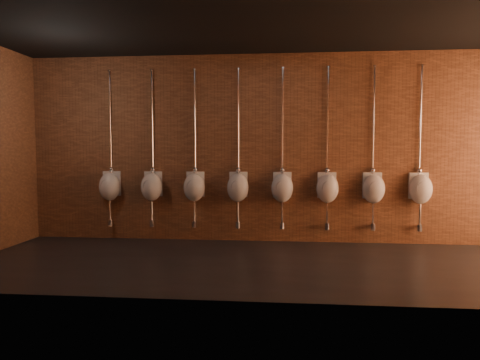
% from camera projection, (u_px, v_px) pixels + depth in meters
% --- Properties ---
extents(ground, '(8.50, 8.50, 0.00)m').
position_uv_depth(ground, '(270.00, 264.00, 5.91)').
color(ground, black).
rests_on(ground, ground).
extents(room_shell, '(8.54, 3.04, 3.22)m').
position_uv_depth(room_shell, '(271.00, 118.00, 5.77)').
color(room_shell, black).
rests_on(room_shell, ground).
extents(urinal_0, '(0.39, 0.34, 2.72)m').
position_uv_depth(urinal_0, '(110.00, 186.00, 7.47)').
color(urinal_0, silver).
rests_on(urinal_0, ground).
extents(urinal_1, '(0.39, 0.34, 2.72)m').
position_uv_depth(urinal_1, '(152.00, 186.00, 7.40)').
color(urinal_1, silver).
rests_on(urinal_1, ground).
extents(urinal_2, '(0.39, 0.34, 2.72)m').
position_uv_depth(urinal_2, '(194.00, 186.00, 7.33)').
color(urinal_2, silver).
rests_on(urinal_2, ground).
extents(urinal_3, '(0.39, 0.34, 2.72)m').
position_uv_depth(urinal_3, '(238.00, 187.00, 7.26)').
color(urinal_3, silver).
rests_on(urinal_3, ground).
extents(urinal_4, '(0.39, 0.34, 2.72)m').
position_uv_depth(urinal_4, '(282.00, 187.00, 7.19)').
color(urinal_4, silver).
rests_on(urinal_4, ground).
extents(urinal_5, '(0.39, 0.34, 2.72)m').
position_uv_depth(urinal_5, '(327.00, 188.00, 7.12)').
color(urinal_5, silver).
rests_on(urinal_5, ground).
extents(urinal_6, '(0.39, 0.34, 2.72)m').
position_uv_depth(urinal_6, '(374.00, 188.00, 7.06)').
color(urinal_6, silver).
rests_on(urinal_6, ground).
extents(urinal_7, '(0.39, 0.34, 2.72)m').
position_uv_depth(urinal_7, '(420.00, 188.00, 6.99)').
color(urinal_7, silver).
rests_on(urinal_7, ground).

